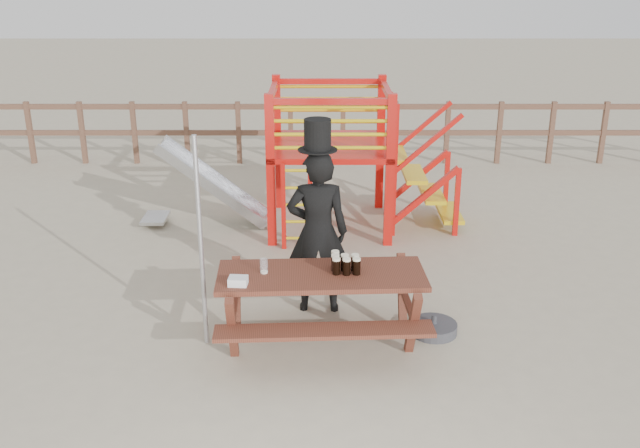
% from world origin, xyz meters
% --- Properties ---
extents(ground, '(60.00, 60.00, 0.00)m').
position_xyz_m(ground, '(0.00, 0.00, 0.00)').
color(ground, tan).
rests_on(ground, ground).
extents(back_fence, '(15.09, 0.09, 1.20)m').
position_xyz_m(back_fence, '(0.00, 7.00, 0.74)').
color(back_fence, brown).
rests_on(back_fence, ground).
extents(playground_fort, '(4.71, 1.84, 2.10)m').
position_xyz_m(playground_fort, '(0.12, 3.58, 1.07)').
color(playground_fort, red).
rests_on(playground_fort, ground).
extents(picnic_table, '(2.13, 1.52, 0.80)m').
position_xyz_m(picnic_table, '(0.08, 0.06, 0.51)').
color(picnic_table, brown).
rests_on(picnic_table, ground).
extents(man_with_hat, '(0.68, 0.45, 2.18)m').
position_xyz_m(man_with_hat, '(0.04, 0.86, 0.98)').
color(man_with_hat, black).
rests_on(man_with_hat, ground).
extents(metal_pole, '(0.05, 0.05, 2.20)m').
position_xyz_m(metal_pole, '(-1.11, 0.10, 1.10)').
color(metal_pole, '#B2B2B7').
rests_on(metal_pole, ground).
extents(parasol_base, '(0.50, 0.50, 0.21)m').
position_xyz_m(parasol_base, '(1.27, 0.29, 0.06)').
color(parasol_base, '#38393D').
rests_on(parasol_base, ground).
extents(paper_bag, '(0.19, 0.15, 0.08)m').
position_xyz_m(paper_bag, '(-0.72, -0.21, 0.84)').
color(paper_bag, white).
rests_on(paper_bag, picnic_table).
extents(stout_pints, '(0.29, 0.27, 0.17)m').
position_xyz_m(stout_pints, '(0.30, 0.10, 0.89)').
color(stout_pints, black).
rests_on(stout_pints, picnic_table).
extents(empty_glasses, '(0.08, 0.08, 0.15)m').
position_xyz_m(empty_glasses, '(-0.50, 0.07, 0.87)').
color(empty_glasses, silver).
rests_on(empty_glasses, picnic_table).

